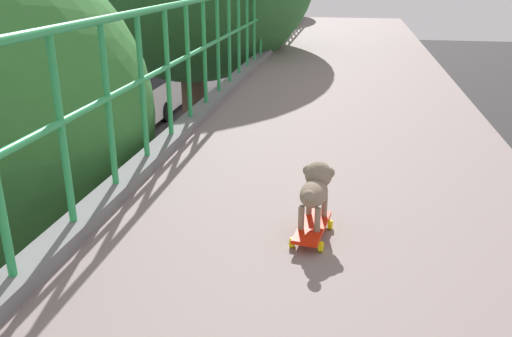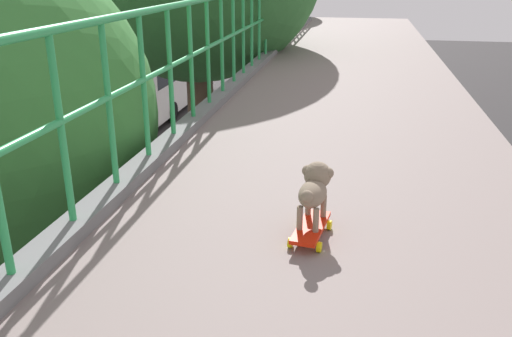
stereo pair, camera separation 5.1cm
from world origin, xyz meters
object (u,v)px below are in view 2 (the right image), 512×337
(car_red_taxi_sixth, at_px, (36,190))
(city_bus, at_px, (168,73))
(car_black_fifth, at_px, (65,263))
(car_silver_seventh, at_px, (171,165))
(toy_skateboard, at_px, (311,228))
(small_dog, at_px, (315,187))

(car_red_taxi_sixth, height_order, city_bus, city_bus)
(car_black_fifth, distance_m, car_red_taxi_sixth, 4.86)
(car_red_taxi_sixth, bearing_deg, car_silver_seventh, 43.04)
(car_red_taxi_sixth, bearing_deg, city_bus, 92.05)
(car_black_fifth, bearing_deg, toy_skateboard, -48.42)
(car_black_fifth, xyz_separation_m, city_bus, (-3.58, 17.36, 1.18))
(car_silver_seventh, height_order, city_bus, city_bus)
(car_red_taxi_sixth, distance_m, car_silver_seventh, 4.55)
(toy_skateboard, relative_size, small_dog, 1.11)
(car_black_fifth, bearing_deg, car_red_taxi_sixth, 129.57)
(car_red_taxi_sixth, relative_size, toy_skateboard, 8.99)
(city_bus, distance_m, small_dog, 26.61)
(city_bus, bearing_deg, car_red_taxi_sixth, -87.95)
(car_silver_seventh, distance_m, city_bus, 11.24)
(city_bus, bearing_deg, car_silver_seventh, -70.06)
(car_silver_seventh, bearing_deg, car_red_taxi_sixth, -136.96)
(car_silver_seventh, relative_size, small_dog, 9.33)
(car_red_taxi_sixth, xyz_separation_m, city_bus, (-0.49, 13.61, 1.13))
(toy_skateboard, bearing_deg, small_dog, 85.79)
(city_bus, height_order, small_dog, small_dog)
(car_black_fifth, height_order, car_silver_seventh, car_black_fifth)
(car_silver_seventh, xyz_separation_m, small_dog, (6.07, -13.85, 5.31))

